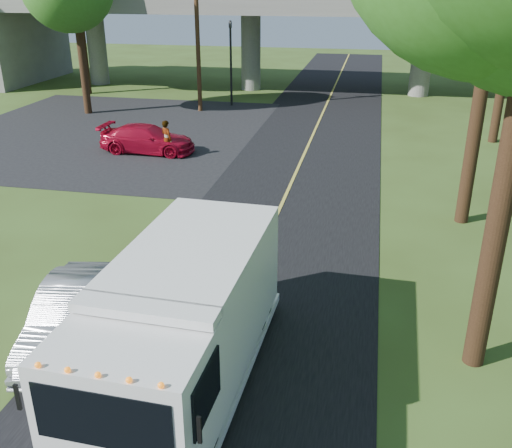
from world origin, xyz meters
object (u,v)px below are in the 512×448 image
(red_sedan, at_px, (148,139))
(step_van, at_px, (184,321))
(pedestrian, at_px, (167,139))
(silver_sedan, at_px, (74,315))
(traffic_signal, at_px, (231,54))
(utility_pole, at_px, (197,33))

(red_sedan, bearing_deg, step_van, -155.23)
(step_van, distance_m, pedestrian, 16.23)
(silver_sedan, distance_m, pedestrian, 14.44)
(traffic_signal, height_order, silver_sedan, traffic_signal)
(traffic_signal, distance_m, pedestrian, 12.08)
(step_van, distance_m, red_sedan, 17.23)
(step_van, relative_size, silver_sedan, 1.65)
(step_van, relative_size, pedestrian, 3.98)
(step_van, bearing_deg, silver_sedan, 163.35)
(utility_pole, xyz_separation_m, silver_sedan, (4.30, -24.00, -3.91))
(red_sedan, xyz_separation_m, silver_sedan, (4.07, -14.73, 0.03))
(traffic_signal, xyz_separation_m, red_sedan, (-1.27, -11.27, -2.55))
(utility_pole, bearing_deg, silver_sedan, -79.84)
(traffic_signal, height_order, pedestrian, traffic_signal)
(traffic_signal, bearing_deg, utility_pole, -126.87)
(utility_pole, height_order, silver_sedan, utility_pole)
(step_van, height_order, red_sedan, step_van)
(red_sedan, distance_m, silver_sedan, 15.28)
(step_van, xyz_separation_m, red_sedan, (-7.00, 15.72, -0.89))
(utility_pole, distance_m, red_sedan, 10.08)
(red_sedan, height_order, silver_sedan, silver_sedan)
(utility_pole, height_order, step_van, utility_pole)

